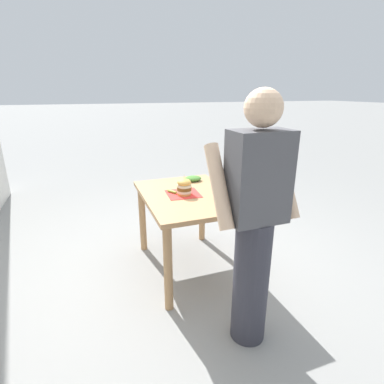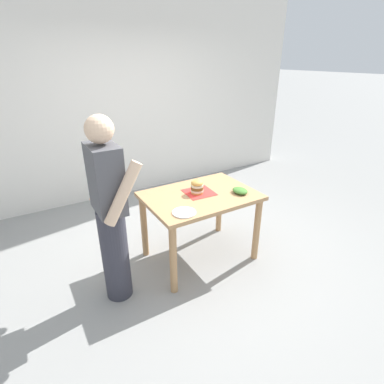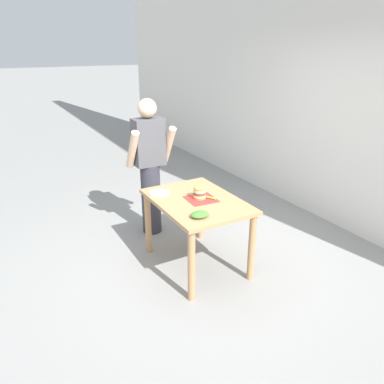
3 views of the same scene
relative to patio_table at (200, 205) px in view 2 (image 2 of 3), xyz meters
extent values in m
plane|color=gray|center=(0.00, 0.00, -0.64)|extent=(80.00, 80.00, 0.00)
cube|color=tan|center=(0.00, 0.00, 0.11)|extent=(0.81, 1.14, 0.04)
cylinder|color=tan|center=(-0.35, -0.51, -0.28)|extent=(0.07, 0.07, 0.73)
cylinder|color=tan|center=(0.35, -0.51, -0.28)|extent=(0.07, 0.07, 0.73)
cylinder|color=tan|center=(-0.35, 0.51, -0.28)|extent=(0.07, 0.07, 0.73)
cylinder|color=tan|center=(0.35, 0.51, -0.28)|extent=(0.07, 0.07, 0.73)
cube|color=red|center=(0.04, -0.01, 0.13)|extent=(0.31, 0.31, 0.00)
cylinder|color=gold|center=(0.04, 0.01, 0.14)|extent=(0.13, 0.13, 0.02)
cylinder|color=beige|center=(0.04, 0.01, 0.16)|extent=(0.14, 0.14, 0.02)
cylinder|color=brown|center=(0.04, 0.01, 0.19)|extent=(0.13, 0.13, 0.03)
cylinder|color=beige|center=(0.04, 0.01, 0.22)|extent=(0.13, 0.13, 0.02)
ellipsoid|color=gold|center=(0.04, 0.01, 0.24)|extent=(0.13, 0.13, 0.06)
cylinder|color=#D1B77F|center=(0.04, 0.01, 0.29)|extent=(0.00, 0.00, 0.05)
cylinder|color=#8EA83D|center=(0.13, -0.07, 0.14)|extent=(0.07, 0.10, 0.02)
cylinder|color=white|center=(-0.27, 0.34, 0.13)|extent=(0.22, 0.22, 0.01)
cylinder|color=silver|center=(-0.28, 0.34, 0.14)|extent=(0.04, 0.17, 0.01)
cylinder|color=silver|center=(-0.25, 0.34, 0.14)|extent=(0.03, 0.17, 0.01)
ellipsoid|color=#477F33|center=(-0.18, -0.37, 0.15)|extent=(0.18, 0.14, 0.05)
cylinder|color=#33333D|center=(-0.11, 0.97, -0.19)|extent=(0.24, 0.24, 0.90)
cube|color=#4C4C51|center=(-0.11, 0.97, 0.54)|extent=(0.36, 0.22, 0.56)
sphere|color=beige|center=(-0.11, 0.97, 0.94)|extent=(0.22, 0.22, 0.22)
cylinder|color=beige|center=(-0.34, 0.91, 0.49)|extent=(0.09, 0.34, 0.50)
cylinder|color=beige|center=(0.12, 0.91, 0.49)|extent=(0.09, 0.34, 0.50)
camera|label=1|loc=(0.85, 2.45, 1.03)|focal=28.00mm
camera|label=2|loc=(-2.36, 1.52, 1.43)|focal=28.00mm
camera|label=3|loc=(-1.77, -3.08, 1.62)|focal=35.00mm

